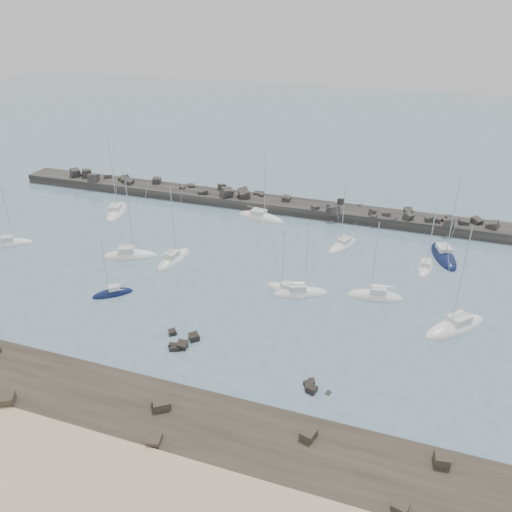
{
  "coord_description": "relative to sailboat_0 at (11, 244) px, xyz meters",
  "views": [
    {
      "loc": [
        21.25,
        -53.55,
        38.28
      ],
      "look_at": [
        -1.09,
        12.0,
        2.46
      ],
      "focal_mm": 35.0,
      "sensor_mm": 36.0,
      "label": 1
    }
  ],
  "objects": [
    {
      "name": "ground",
      "position": [
        44.62,
        -6.79,
        -0.15
      ],
      "size": [
        400.0,
        400.0,
        0.0
      ],
      "primitive_type": "plane",
      "color": "slate",
      "rests_on": "ground"
    },
    {
      "name": "sand_strip",
      "position": [
        44.62,
        -38.79,
        -0.15
      ],
      "size": [
        140.0,
        14.0,
        1.0
      ],
      "primitive_type": "cube",
      "color": "#CBB08D",
      "rests_on": "ground"
    },
    {
      "name": "rock_shelf",
      "position": [
        44.78,
        -28.77,
        -0.13
      ],
      "size": [
        140.0,
        12.2,
        1.99
      ],
      "color": "#2C251E",
      "rests_on": "ground"
    },
    {
      "name": "rock_cluster_near",
      "position": [
        41.06,
        -15.87,
        -0.07
      ],
      "size": [
        4.68,
        4.25,
        1.44
      ],
      "color": "black",
      "rests_on": "ground"
    },
    {
      "name": "rock_cluster_far",
      "position": [
        57.99,
        -18.44,
        -0.06
      ],
      "size": [
        3.34,
        2.57,
        1.25
      ],
      "color": "black",
      "rests_on": "ground"
    },
    {
      "name": "breakwater",
      "position": [
        37.08,
        31.19,
        0.16
      ],
      "size": [
        115.0,
        7.4,
        5.3
      ],
      "color": "#292725",
      "rests_on": "ground"
    },
    {
      "name": "sailboat_0",
      "position": [
        0.0,
        0.0,
        0.0
      ],
      "size": [
        7.15,
        5.77,
        11.5
      ],
      "color": "white",
      "rests_on": "ground"
    },
    {
      "name": "sailboat_1",
      "position": [
        9.4,
        18.55,
        -0.0
      ],
      "size": [
        6.03,
        10.65,
        16.02
      ],
      "color": "white",
      "rests_on": "ground"
    },
    {
      "name": "sailboat_2",
      "position": [
        26.21,
        -8.56,
        -0.01
      ],
      "size": [
        5.57,
        5.12,
        9.44
      ],
      "color": "#0F183F",
      "rests_on": "ground"
    },
    {
      "name": "sailboat_3",
      "position": [
        29.72,
        3.79,
        0.0
      ],
      "size": [
        3.7,
        8.8,
        13.61
      ],
      "color": "white",
      "rests_on": "ground"
    },
    {
      "name": "sailboat_4",
      "position": [
        37.72,
        25.22,
        -0.01
      ],
      "size": [
        10.3,
        4.84,
        15.51
      ],
      "color": "white",
      "rests_on": "ground"
    },
    {
      "name": "sailboat_5",
      "position": [
        49.77,
        0.34,
        -0.01
      ],
      "size": [
        6.85,
        4.03,
        10.56
      ],
      "color": "white",
      "rests_on": "ground"
    },
    {
      "name": "sailboat_6",
      "position": [
        55.07,
        17.87,
        -0.02
      ],
      "size": [
        5.33,
        8.21,
        12.48
      ],
      "color": "white",
      "rests_on": "ground"
    },
    {
      "name": "sailboat_7",
      "position": [
        52.0,
        0.33,
        -0.01
      ],
      "size": [
        8.39,
        5.38,
        12.82
      ],
      "color": "white",
      "rests_on": "ground"
    },
    {
      "name": "sailboat_8",
      "position": [
        71.67,
        19.42,
        -0.0
      ],
      "size": [
        5.8,
        10.6,
        15.93
      ],
      "color": "#0F183F",
      "rests_on": "ground"
    },
    {
      "name": "sailboat_9",
      "position": [
        62.41,
        2.92,
        0.0
      ],
      "size": [
        8.21,
        3.56,
        12.73
      ],
      "color": "white",
      "rests_on": "ground"
    },
    {
      "name": "sailboat_10",
      "position": [
        68.96,
        14.42,
        -0.02
      ],
      "size": [
        2.91,
        7.27,
        11.29
      ],
      "color": "white",
      "rests_on": "ground"
    },
    {
      "name": "sailboat_11",
      "position": [
        73.2,
        -1.36,
        -0.01
      ],
      "size": [
        9.19,
        9.45,
        15.82
      ],
      "color": "white",
      "rests_on": "ground"
    },
    {
      "name": "sailboat_13",
      "position": [
        22.21,
        2.67,
        0.01
      ],
      "size": [
        9.38,
        5.94,
        14.36
      ],
      "color": "white",
      "rests_on": "ground"
    }
  ]
}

